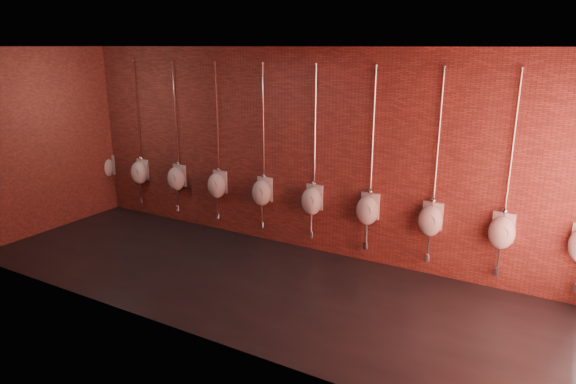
% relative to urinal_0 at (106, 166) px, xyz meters
% --- Properties ---
extents(ground, '(8.50, 8.50, 0.00)m').
position_rel_urinal_0_xyz_m(ground, '(4.35, -1.38, -0.87)').
color(ground, black).
rests_on(ground, ground).
extents(room_shell, '(8.54, 3.04, 3.22)m').
position_rel_urinal_0_xyz_m(room_shell, '(4.35, -1.38, 1.14)').
color(room_shell, black).
rests_on(room_shell, ground).
extents(urinal_0, '(0.35, 0.31, 2.71)m').
position_rel_urinal_0_xyz_m(urinal_0, '(0.00, 0.00, 0.00)').
color(urinal_0, silver).
rests_on(urinal_0, ground).
extents(urinal_1, '(0.35, 0.31, 2.71)m').
position_rel_urinal_0_xyz_m(urinal_1, '(0.94, 0.00, 0.00)').
color(urinal_1, silver).
rests_on(urinal_1, ground).
extents(urinal_2, '(0.35, 0.31, 2.71)m').
position_rel_urinal_0_xyz_m(urinal_2, '(1.87, 0.00, 0.00)').
color(urinal_2, silver).
rests_on(urinal_2, ground).
extents(urinal_3, '(0.35, 0.31, 2.71)m').
position_rel_urinal_0_xyz_m(urinal_3, '(2.81, 0.00, 0.00)').
color(urinal_3, silver).
rests_on(urinal_3, ground).
extents(urinal_4, '(0.35, 0.31, 2.71)m').
position_rel_urinal_0_xyz_m(urinal_4, '(3.74, 0.00, 0.00)').
color(urinal_4, silver).
rests_on(urinal_4, ground).
extents(urinal_5, '(0.35, 0.31, 2.71)m').
position_rel_urinal_0_xyz_m(urinal_5, '(4.68, 0.00, 0.00)').
color(urinal_5, silver).
rests_on(urinal_5, ground).
extents(urinal_6, '(0.35, 0.31, 2.71)m').
position_rel_urinal_0_xyz_m(urinal_6, '(5.62, 0.00, 0.00)').
color(urinal_6, silver).
rests_on(urinal_6, ground).
extents(urinal_7, '(0.35, 0.31, 2.71)m').
position_rel_urinal_0_xyz_m(urinal_7, '(6.55, 0.00, 0.00)').
color(urinal_7, silver).
rests_on(urinal_7, ground).
extents(urinal_8, '(0.35, 0.31, 2.71)m').
position_rel_urinal_0_xyz_m(urinal_8, '(7.49, 0.00, 0.00)').
color(urinal_8, silver).
rests_on(urinal_8, ground).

